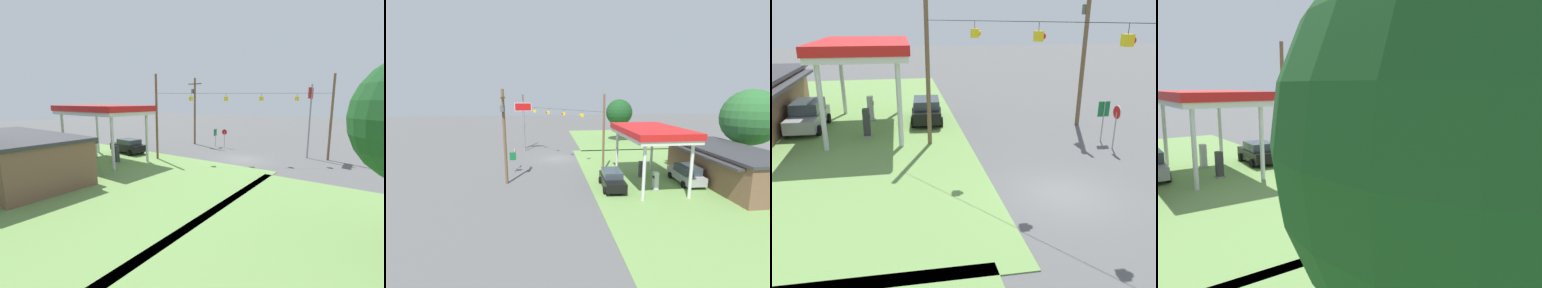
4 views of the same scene
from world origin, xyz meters
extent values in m
plane|color=#565656|center=(0.00, 0.00, 0.00)|extent=(160.00, 160.00, 0.00)
cube|color=#6B934C|center=(13.40, 16.75, 0.02)|extent=(36.00, 28.00, 0.04)
cube|color=silver|center=(11.40, 8.68, 4.93)|extent=(9.49, 5.31, 0.35)
cube|color=red|center=(11.40, 8.68, 5.38)|extent=(9.69, 5.51, 0.55)
cylinder|color=silver|center=(7.25, 6.63, 2.38)|extent=(0.28, 0.28, 4.76)
cylinder|color=silver|center=(15.55, 6.63, 2.38)|extent=(0.28, 0.28, 4.76)
cylinder|color=silver|center=(7.25, 10.73, 2.38)|extent=(0.28, 0.28, 4.76)
cylinder|color=silver|center=(15.55, 10.73, 2.38)|extent=(0.28, 0.28, 4.76)
cube|color=brown|center=(11.74, 16.75, 1.64)|extent=(13.41, 5.80, 3.28)
cube|color=#333338|center=(11.74, 16.75, 3.40)|extent=(13.71, 6.10, 0.24)
cube|color=#333338|center=(11.74, 13.50, 3.03)|extent=(12.07, 0.70, 0.20)
cube|color=gray|center=(9.52, 8.68, 0.06)|extent=(0.71, 0.56, 0.12)
cube|color=#333338|center=(9.52, 8.68, 0.93)|extent=(0.55, 0.40, 1.63)
cube|color=black|center=(9.52, 8.46, 1.26)|extent=(0.39, 0.03, 0.24)
cube|color=gray|center=(13.28, 8.68, 0.06)|extent=(0.71, 0.56, 0.12)
cube|color=silver|center=(13.28, 8.68, 0.93)|extent=(0.55, 0.40, 1.63)
cube|color=black|center=(13.28, 8.46, 1.26)|extent=(0.39, 0.03, 0.24)
cube|color=black|center=(12.37, 4.80, 0.72)|extent=(4.67, 2.13, 0.77)
cube|color=#333D47|center=(12.10, 4.82, 1.41)|extent=(2.61, 1.85, 0.60)
cylinder|color=black|center=(13.84, 5.66, 0.34)|extent=(0.69, 0.26, 0.68)
cylinder|color=black|center=(13.72, 3.77, 0.34)|extent=(0.69, 0.26, 0.68)
cylinder|color=black|center=(11.02, 5.83, 0.34)|extent=(0.69, 0.26, 0.68)
cylinder|color=black|center=(10.90, 3.95, 0.34)|extent=(0.69, 0.26, 0.68)
cube|color=#9E9EA3|center=(11.67, 12.56, 0.73)|extent=(4.77, 2.02, 0.78)
cube|color=#333D47|center=(11.95, 12.55, 1.49)|extent=(2.65, 1.80, 0.74)
cylinder|color=black|center=(10.17, 11.67, 0.34)|extent=(0.69, 0.24, 0.68)
cylinder|color=black|center=(10.24, 13.55, 0.34)|extent=(0.69, 0.24, 0.68)
cylinder|color=black|center=(13.09, 11.56, 0.34)|extent=(0.69, 0.24, 0.68)
cylinder|color=black|center=(13.16, 13.45, 0.34)|extent=(0.69, 0.24, 0.68)
cylinder|color=#99999E|center=(4.88, -5.05, 1.05)|extent=(0.08, 0.08, 2.10)
cylinder|color=white|center=(4.88, -5.05, 2.10)|extent=(0.80, 0.03, 0.80)
cylinder|color=red|center=(4.88, -5.05, 2.10)|extent=(0.70, 0.03, 0.70)
cylinder|color=gray|center=(-5.41, -4.82, 3.92)|extent=(0.18, 0.18, 7.84)
cube|color=white|center=(-5.31, -4.82, 6.92)|extent=(0.06, 2.51, 1.23)
cube|color=red|center=(-5.31, -4.82, 6.92)|extent=(0.07, 2.39, 1.11)
cylinder|color=gray|center=(6.26, -5.09, 1.20)|extent=(0.07, 0.07, 2.40)
cube|color=#146B33|center=(6.31, -5.09, 1.95)|extent=(0.04, 0.70, 0.90)
cylinder|color=brown|center=(9.83, -5.29, 4.63)|extent=(0.28, 0.28, 9.26)
cube|color=brown|center=(9.83, -5.29, 8.46)|extent=(2.20, 0.14, 0.14)
cylinder|color=#59595B|center=(10.18, -5.29, 7.46)|extent=(0.44, 0.44, 0.60)
cylinder|color=brown|center=(-7.40, -5.00, 4.41)|extent=(0.24, 0.24, 8.82)
cylinder|color=brown|center=(7.40, 5.00, 4.41)|extent=(0.24, 0.24, 8.82)
cylinder|color=black|center=(0.00, 0.00, 6.88)|extent=(14.81, 10.02, 0.02)
cylinder|color=black|center=(-4.44, -3.00, 6.70)|extent=(0.02, 0.02, 0.35)
cube|color=yellow|center=(-4.44, -3.00, 6.33)|extent=(0.32, 0.32, 0.40)
sphere|color=yellow|center=(-4.44, -3.17, 6.33)|extent=(0.28, 0.28, 0.28)
cylinder|color=black|center=(-1.48, -1.00, 6.70)|extent=(0.02, 0.02, 0.35)
cube|color=yellow|center=(-1.48, -1.00, 6.33)|extent=(0.32, 0.32, 0.40)
sphere|color=red|center=(-1.48, -1.17, 6.33)|extent=(0.28, 0.28, 0.28)
cylinder|color=black|center=(1.48, 1.00, 6.70)|extent=(0.02, 0.02, 0.35)
cube|color=yellow|center=(1.48, 1.00, 6.33)|extent=(0.32, 0.32, 0.40)
sphere|color=red|center=(1.48, 0.83, 6.33)|extent=(0.28, 0.28, 0.28)
cylinder|color=black|center=(4.44, 3.00, 6.70)|extent=(0.02, 0.02, 0.35)
cube|color=yellow|center=(4.44, 3.00, 6.33)|extent=(0.32, 0.32, 0.40)
sphere|color=yellow|center=(4.44, 2.83, 6.33)|extent=(0.28, 0.28, 0.28)
camera|label=1|loc=(-11.25, 24.49, 6.07)|focal=24.00mm
camera|label=2|loc=(34.95, -1.13, 8.68)|focal=24.00mm
camera|label=3|loc=(-13.23, 6.53, 7.12)|focal=35.00mm
camera|label=4|loc=(-14.96, 16.14, 6.08)|focal=35.00mm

